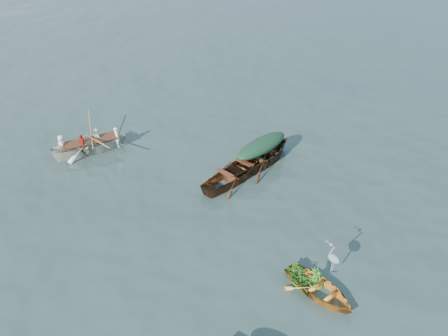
# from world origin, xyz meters

# --- Properties ---
(ground) EXTENTS (140.00, 140.00, 0.00)m
(ground) POSITION_xyz_m (0.00, 0.00, 0.00)
(ground) COLOR #324743
(ground) RESTS_ON ground
(yellow_dinghy) EXTENTS (1.44, 2.80, 0.70)m
(yellow_dinghy) POSITION_xyz_m (-0.74, -3.10, 0.00)
(yellow_dinghy) COLOR orange
(yellow_dinghy) RESTS_ON ground
(green_tarp_boat) EXTENTS (5.19, 2.50, 1.20)m
(green_tarp_boat) POSITION_xyz_m (2.24, 2.95, 0.00)
(green_tarp_boat) COLOR #472510
(green_tarp_boat) RESTS_ON ground
(open_wooden_boat) EXTENTS (4.43, 2.06, 0.99)m
(open_wooden_boat) POSITION_xyz_m (0.68, 2.63, 0.00)
(open_wooden_boat) COLOR #562A15
(open_wooden_boat) RESTS_ON ground
(rowed_boat) EXTENTS (4.52, 2.00, 1.04)m
(rowed_boat) POSITION_xyz_m (-2.90, 7.87, 0.00)
(rowed_boat) COLOR white
(rowed_boat) RESTS_ON ground
(green_tarp_cover) EXTENTS (2.85, 1.38, 0.52)m
(green_tarp_cover) POSITION_xyz_m (2.24, 2.95, 0.86)
(green_tarp_cover) COLOR #163621
(green_tarp_cover) RESTS_ON green_tarp_boat
(thwart_benches) EXTENTS (2.24, 1.16, 0.04)m
(thwart_benches) POSITION_xyz_m (0.68, 2.63, 0.51)
(thwart_benches) COLOR #4D2412
(thwart_benches) RESTS_ON open_wooden_boat
(heron) EXTENTS (0.32, 0.43, 0.92)m
(heron) POSITION_xyz_m (-0.20, -2.99, 0.81)
(heron) COLOR gray
(heron) RESTS_ON yellow_dinghy
(dinghy_weeds) EXTENTS (0.79, 0.97, 0.60)m
(dinghy_weeds) POSITION_xyz_m (-0.77, -2.55, 0.65)
(dinghy_weeds) COLOR #1F651A
(dinghy_weeds) RESTS_ON yellow_dinghy
(rowers) EXTENTS (3.21, 1.66, 0.76)m
(rowers) POSITION_xyz_m (-2.90, 7.87, 0.90)
(rowers) COLOR white
(rowers) RESTS_ON rowed_boat
(oars) EXTENTS (1.01, 2.66, 0.06)m
(oars) POSITION_xyz_m (-2.90, 7.87, 0.55)
(oars) COLOR olive
(oars) RESTS_ON rowed_boat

